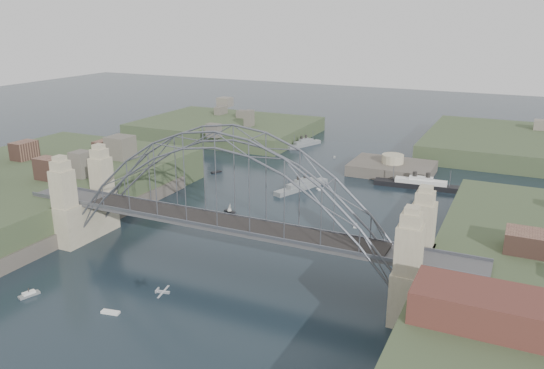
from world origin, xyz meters
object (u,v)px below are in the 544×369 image
at_px(fort_island, 392,175).
at_px(wharf_shed, 503,311).
at_px(naval_cruiser_near, 302,186).
at_px(ocean_liner, 421,185).
at_px(naval_cruiser_far, 304,144).
at_px(bridge, 226,200).

relative_size(fort_island, wharf_shed, 1.10).
height_order(fort_island, naval_cruiser_near, fort_island).
height_order(fort_island, wharf_shed, wharf_shed).
relative_size(fort_island, ocean_liner, 0.95).
bearing_deg(ocean_liner, wharf_shed, -73.21).
distance_m(naval_cruiser_far, ocean_liner, 52.93).
height_order(naval_cruiser_near, naval_cruiser_far, naval_cruiser_near).
distance_m(fort_island, naval_cruiser_near, 29.32).
height_order(bridge, naval_cruiser_near, bridge).
bearing_deg(wharf_shed, naval_cruiser_near, 129.21).
bearing_deg(bridge, wharf_shed, -17.65).
relative_size(naval_cruiser_near, naval_cruiser_far, 1.17).
height_order(wharf_shed, naval_cruiser_near, wharf_shed).
height_order(naval_cruiser_far, ocean_liner, ocean_liner).
relative_size(bridge, naval_cruiser_far, 5.77).
bearing_deg(naval_cruiser_far, fort_island, -29.74).
height_order(bridge, ocean_liner, bridge).
bearing_deg(ocean_liner, naval_cruiser_far, 146.03).
distance_m(fort_island, ocean_liner, 13.99).
height_order(fort_island, ocean_liner, fort_island).
xyz_separation_m(fort_island, ocean_liner, (9.67, -10.03, 1.22)).
xyz_separation_m(bridge, naval_cruiser_near, (-5.16, 46.25, -11.52)).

